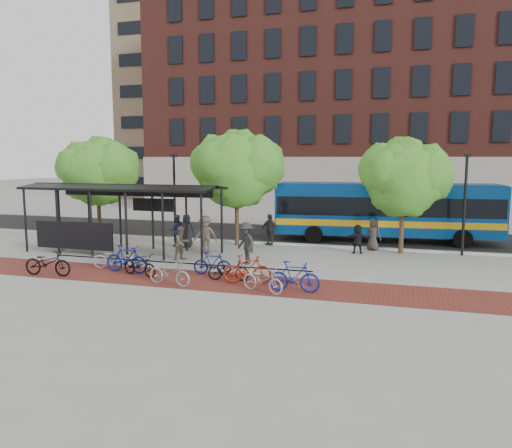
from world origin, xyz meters
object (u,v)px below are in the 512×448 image
(bike_0, at_px, (48,263))
(bike_10, at_px, (263,280))
(bike_11, at_px, (294,277))
(pedestrian_6, at_px, (373,234))
(bike_4, at_px, (140,265))
(bike_7, at_px, (212,263))
(lamp_post_left, at_px, (174,195))
(bike_9, at_px, (247,269))
(pedestrian_4, at_px, (270,229))
(tree_a, at_px, (99,169))
(lamp_post_right, at_px, (465,202))
(tree_c, at_px, (405,175))
(tree_b, at_px, (238,166))
(pedestrian_0, at_px, (187,231))
(bike_6, at_px, (170,273))
(pedestrian_2, at_px, (176,230))
(pedestrian_9, at_px, (246,243))
(bus_shelter, at_px, (120,195))
(pedestrian_3, at_px, (206,235))
(bus, at_px, (386,208))
(pedestrian_5, at_px, (358,239))
(bike_8, at_px, (228,270))
(bike_3, at_px, (127,259))
(pedestrian_8, at_px, (182,243))
(bike_2, at_px, (114,258))

(bike_0, distance_m, bike_10, 9.39)
(bike_11, relative_size, pedestrian_6, 1.12)
(bike_4, distance_m, bike_7, 3.04)
(lamp_post_left, distance_m, bike_9, 11.42)
(pedestrian_4, bearing_deg, tree_a, -157.87)
(bike_4, bearing_deg, lamp_post_right, -40.49)
(tree_c, bearing_deg, bike_4, -141.56)
(tree_b, distance_m, pedestrian_0, 4.62)
(bike_6, xyz_separation_m, bike_11, (4.86, 0.44, 0.07))
(tree_a, distance_m, pedestrian_2, 6.83)
(lamp_post_right, bearing_deg, pedestrian_6, 178.01)
(pedestrian_9, bearing_deg, pedestrian_6, 85.15)
(bike_6, bearing_deg, bike_4, 71.59)
(bus_shelter, relative_size, pedestrian_2, 5.93)
(bike_4, xyz_separation_m, bike_10, (5.66, -1.01, 0.00))
(bike_4, relative_size, bike_7, 1.10)
(pedestrian_4, bearing_deg, pedestrian_3, -106.14)
(bike_11, height_order, pedestrian_0, pedestrian_0)
(bus, distance_m, pedestrian_0, 11.68)
(bike_9, distance_m, pedestrian_5, 8.42)
(lamp_post_right, xyz_separation_m, bike_7, (-10.63, -7.57, -2.25))
(bike_7, relative_size, pedestrian_6, 0.96)
(bike_0, bearing_deg, tree_c, -60.23)
(pedestrian_0, bearing_deg, bike_0, -129.77)
(bike_4, distance_m, pedestrian_5, 11.33)
(bike_11, bearing_deg, pedestrian_9, 35.16)
(bus, distance_m, pedestrian_3, 10.94)
(bike_0, distance_m, pedestrian_9, 8.63)
(bike_8, bearing_deg, tree_b, 6.74)
(bike_11, height_order, pedestrian_2, pedestrian_2)
(bike_0, relative_size, bike_8, 1.26)
(tree_b, xyz_separation_m, bike_6, (0.32, -9.45, -3.96))
(bike_6, bearing_deg, pedestrian_0, 30.70)
(tree_c, distance_m, bike_3, 14.37)
(pedestrian_8, bearing_deg, bike_2, 167.46)
(lamp_post_right, bearing_deg, pedestrian_8, -158.87)
(tree_c, distance_m, bike_4, 13.96)
(pedestrian_0, relative_size, pedestrian_8, 1.10)
(bike_7, xyz_separation_m, pedestrian_2, (-4.49, 5.90, 0.40))
(bus, relative_size, pedestrian_5, 8.51)
(bike_9, xyz_separation_m, pedestrian_0, (-5.70, 6.83, 0.35))
(pedestrian_3, bearing_deg, tree_a, 159.97)
(lamp_post_left, height_order, pedestrian_0, lamp_post_left)
(bike_4, height_order, pedestrian_5, pedestrian_5)
(tree_a, height_order, bike_7, tree_a)
(pedestrian_5, relative_size, pedestrian_6, 0.88)
(pedestrian_3, bearing_deg, pedestrian_9, -33.41)
(tree_a, xyz_separation_m, tree_b, (9.00, 0.00, 0.22))
(bike_4, bearing_deg, lamp_post_left, 33.11)
(bus, xyz_separation_m, bike_4, (-9.53, -11.86, -1.50))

